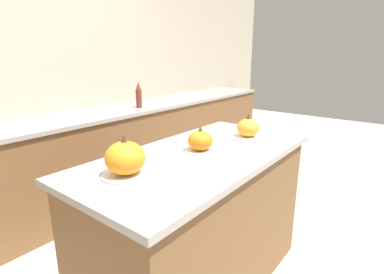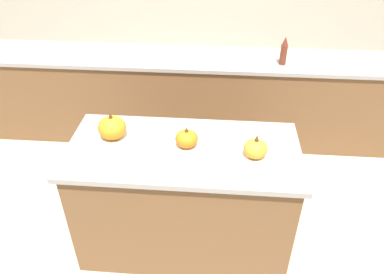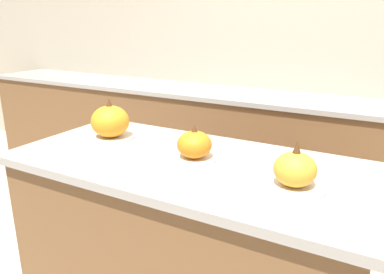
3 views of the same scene
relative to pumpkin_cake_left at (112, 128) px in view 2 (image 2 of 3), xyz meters
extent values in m
plane|color=#BCB29E|center=(0.47, -0.08, -0.97)|extent=(12.00, 12.00, 0.00)
cube|color=#B2A893|center=(0.47, 1.73, 0.28)|extent=(8.00, 0.06, 2.50)
cube|color=brown|center=(0.47, -0.08, -0.54)|extent=(1.45, 0.66, 0.86)
cube|color=gray|center=(0.47, -0.08, -0.10)|extent=(1.51, 0.72, 0.03)
cube|color=brown|center=(0.47, 1.40, -0.54)|extent=(6.00, 0.56, 0.86)
cube|color=gray|center=(0.47, 1.40, -0.09)|extent=(6.00, 0.60, 0.03)
cylinder|color=silver|center=(0.00, 0.00, -0.07)|extent=(0.23, 0.23, 0.01)
ellipsoid|color=orange|center=(0.00, 0.00, 0.01)|extent=(0.18, 0.18, 0.15)
cone|color=#4C2D14|center=(0.00, 0.00, 0.10)|extent=(0.03, 0.03, 0.04)
cylinder|color=silver|center=(0.49, -0.06, -0.07)|extent=(0.18, 0.18, 0.01)
ellipsoid|color=orange|center=(0.49, -0.06, -0.01)|extent=(0.14, 0.14, 0.11)
cone|color=#4C2D14|center=(0.49, -0.06, 0.05)|extent=(0.03, 0.03, 0.03)
cylinder|color=silver|center=(0.93, -0.13, -0.07)|extent=(0.22, 0.22, 0.01)
ellipsoid|color=orange|center=(0.93, -0.13, -0.01)|extent=(0.15, 0.15, 0.12)
cone|color=#4C2D14|center=(0.93, -0.13, 0.07)|extent=(0.03, 0.03, 0.04)
cylinder|color=maroon|center=(1.25, 1.30, 0.02)|extent=(0.06, 0.06, 0.19)
cone|color=maroon|center=(1.25, 1.30, 0.15)|extent=(0.06, 0.06, 0.08)
camera|label=1|loc=(-0.82, -1.03, 0.46)|focal=28.00mm
camera|label=2|loc=(0.69, -1.99, 1.36)|focal=35.00mm
camera|label=3|loc=(1.19, -1.33, 0.47)|focal=35.00mm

